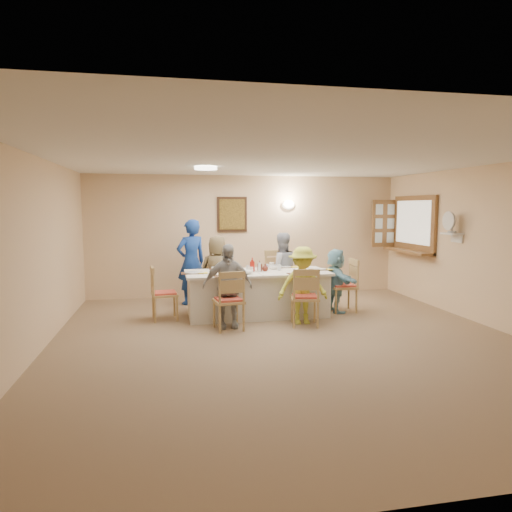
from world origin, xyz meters
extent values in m
plane|color=#997B5B|center=(0.00, 0.00, 0.00)|extent=(7.00, 7.00, 0.00)
plane|color=beige|center=(0.00, 3.50, 1.25)|extent=(6.50, 0.00, 6.50)
plane|color=beige|center=(0.00, -3.50, 1.25)|extent=(6.50, 0.00, 6.50)
plane|color=beige|center=(-3.25, 0.00, 1.25)|extent=(0.00, 7.00, 7.00)
plane|color=beige|center=(3.25, 0.00, 1.25)|extent=(0.00, 7.00, 7.00)
plane|color=white|center=(0.00, 0.00, 2.50)|extent=(7.00, 7.00, 0.00)
cube|color=black|center=(-0.30, 3.47, 1.70)|extent=(0.62, 0.04, 0.72)
cube|color=black|center=(-0.30, 3.45, 1.70)|extent=(0.52, 0.02, 0.62)
ellipsoid|color=white|center=(0.90, 3.44, 1.90)|extent=(0.26, 0.09, 0.18)
cylinder|color=white|center=(-1.00, 1.50, 2.47)|extent=(0.36, 0.36, 0.05)
cube|color=brown|center=(3.21, 2.40, 1.50)|extent=(0.06, 1.50, 1.15)
cube|color=brown|center=(3.09, 2.40, 0.97)|extent=(0.30, 1.50, 0.05)
cube|color=brown|center=(2.95, 3.16, 1.50)|extent=(0.55, 0.04, 1.00)
cube|color=white|center=(3.13, 1.05, 1.40)|extent=(0.22, 0.36, 0.03)
cube|color=silver|center=(-0.14, 1.62, 0.38)|extent=(2.42, 1.02, 0.76)
imported|color=brown|center=(-0.74, 2.30, 0.67)|extent=(0.77, 0.60, 1.34)
imported|color=#A2A7B6|center=(0.46, 2.30, 0.69)|extent=(0.69, 0.55, 1.38)
imported|color=#A7A7A7|center=(-0.74, 0.94, 0.65)|extent=(0.78, 0.37, 1.30)
imported|color=#D3D942|center=(0.46, 0.94, 0.62)|extent=(0.87, 0.58, 1.23)
imported|color=#82C0D6|center=(1.28, 1.62, 0.56)|extent=(1.09, 0.47, 1.13)
imported|color=#183C96|center=(-1.19, 2.77, 0.81)|extent=(0.88, 0.82, 1.62)
cube|color=#472B19|center=(-0.74, 1.20, 0.76)|extent=(0.35, 0.26, 0.01)
cylinder|color=white|center=(-0.74, 1.20, 0.77)|extent=(0.24, 0.24, 0.01)
cube|color=yellow|center=(-0.56, 1.15, 0.77)|extent=(0.14, 0.14, 0.01)
cube|color=#472B19|center=(0.46, 1.20, 0.76)|extent=(0.33, 0.25, 0.01)
cylinder|color=white|center=(0.46, 1.20, 0.77)|extent=(0.25, 0.25, 0.02)
cube|color=yellow|center=(0.64, 1.15, 0.77)|extent=(0.15, 0.15, 0.01)
cube|color=#472B19|center=(-0.74, 2.04, 0.76)|extent=(0.36, 0.27, 0.01)
cylinder|color=white|center=(-0.74, 2.04, 0.77)|extent=(0.23, 0.23, 0.01)
cube|color=yellow|center=(-0.56, 1.99, 0.77)|extent=(0.14, 0.14, 0.01)
cube|color=#472B19|center=(0.46, 2.04, 0.76)|extent=(0.32, 0.24, 0.01)
cylinder|color=white|center=(0.46, 2.04, 0.77)|extent=(0.22, 0.22, 0.01)
cube|color=yellow|center=(0.64, 1.99, 0.77)|extent=(0.14, 0.14, 0.01)
cube|color=#472B19|center=(-1.24, 1.62, 0.76)|extent=(0.36, 0.27, 0.01)
cylinder|color=white|center=(-1.24, 1.62, 0.77)|extent=(0.25, 0.25, 0.02)
cube|color=yellow|center=(-1.06, 1.57, 0.77)|extent=(0.15, 0.15, 0.01)
cube|color=#472B19|center=(0.98, 1.62, 0.76)|extent=(0.34, 0.25, 0.01)
cylinder|color=white|center=(0.98, 1.62, 0.77)|extent=(0.22, 0.22, 0.01)
cube|color=yellow|center=(1.16, 1.57, 0.77)|extent=(0.14, 0.14, 0.01)
imported|color=white|center=(-0.90, 1.34, 0.80)|extent=(0.18, 0.18, 0.09)
imported|color=white|center=(0.23, 2.12, 0.80)|extent=(0.13, 0.13, 0.09)
imported|color=white|center=(-0.37, 1.37, 0.79)|extent=(0.27, 0.27, 0.06)
imported|color=white|center=(0.21, 1.86, 0.79)|extent=(0.19, 0.19, 0.06)
imported|color=#AE190E|center=(-0.22, 1.61, 0.88)|extent=(0.10, 0.10, 0.24)
imported|color=#5A2218|center=(-0.08, 1.68, 0.85)|extent=(0.08, 0.09, 0.18)
imported|color=#5A2218|center=(0.01, 1.63, 0.83)|extent=(0.11, 0.11, 0.13)
cylinder|color=silver|center=(-0.29, 1.67, 0.82)|extent=(0.06, 0.06, 0.10)
camera|label=1|loc=(-1.64, -5.91, 1.86)|focal=32.00mm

